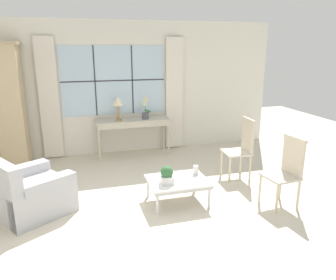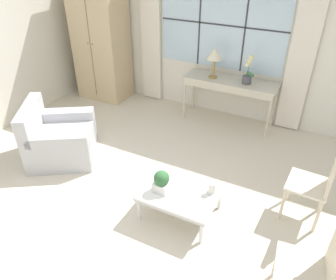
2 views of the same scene
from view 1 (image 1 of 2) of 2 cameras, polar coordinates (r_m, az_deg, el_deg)
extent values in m
plane|color=beige|center=(4.69, -3.87, -13.00)|extent=(14.00, 14.00, 0.00)
cube|color=silver|center=(7.15, -9.38, 8.80)|extent=(7.20, 0.06, 2.80)
cube|color=silver|center=(7.10, -9.41, 10.17)|extent=(2.17, 0.01, 1.44)
cube|color=#2D2D33|center=(7.06, -12.60, 9.97)|extent=(0.02, 0.02, 1.44)
cube|color=#2D2D33|center=(7.15, -6.24, 10.33)|extent=(0.02, 0.02, 1.44)
cube|color=#2D2D33|center=(7.09, -9.40, 10.16)|extent=(2.17, 0.02, 0.02)
cube|color=silver|center=(7.06, -20.01, 6.67)|extent=(0.39, 0.06, 2.45)
cube|color=silver|center=(7.37, 1.10, 7.98)|extent=(0.39, 0.06, 2.45)
cube|color=beige|center=(6.98, -6.15, 3.47)|extent=(1.56, 0.48, 0.03)
cube|color=beige|center=(6.99, -6.13, 2.95)|extent=(1.50, 0.46, 0.10)
cylinder|color=beige|center=(6.80, -11.89, -0.54)|extent=(0.04, 0.04, 0.75)
cylinder|color=beige|center=(7.05, 0.17, 0.41)|extent=(0.04, 0.04, 0.75)
cylinder|color=beige|center=(7.18, -12.15, 0.35)|extent=(0.04, 0.04, 0.75)
cylinder|color=beige|center=(7.42, -0.71, 1.21)|extent=(0.04, 0.04, 0.75)
cylinder|color=#9E7F47|center=(6.90, -8.59, 3.48)|extent=(0.15, 0.15, 0.02)
cylinder|color=#9E7F47|center=(6.87, -8.65, 4.79)|extent=(0.05, 0.05, 0.30)
cone|color=beige|center=(6.83, -8.73, 6.77)|extent=(0.26, 0.26, 0.18)
cylinder|color=#4C4C51|center=(6.99, -3.94, 4.22)|extent=(0.15, 0.15, 0.13)
cylinder|color=#336638|center=(6.95, -3.98, 6.08)|extent=(0.01, 0.01, 0.33)
cube|color=#336638|center=(6.98, -3.61, 5.08)|extent=(0.14, 0.02, 0.09)
sphere|color=beige|center=(6.95, -4.20, 6.22)|extent=(0.08, 0.08, 0.08)
sphere|color=beige|center=(6.95, -4.01, 6.72)|extent=(0.08, 0.08, 0.08)
sphere|color=beige|center=(6.94, -3.81, 7.22)|extent=(0.08, 0.08, 0.08)
cube|color=#B2B2B7|center=(5.07, -22.54, -9.16)|extent=(1.25, 1.26, 0.44)
cube|color=#B2B2B7|center=(4.78, -27.06, -5.66)|extent=(0.62, 0.86, 0.41)
cube|color=#B2B2B7|center=(5.35, -24.35, -7.24)|extent=(0.87, 0.65, 0.58)
cube|color=#B2B2B7|center=(4.74, -20.67, -9.79)|extent=(0.87, 0.65, 0.58)
cube|color=beige|center=(5.90, 11.80, -2.12)|extent=(0.47, 0.47, 0.03)
cube|color=beige|center=(5.90, 13.73, 0.67)|extent=(0.06, 0.41, 0.54)
cube|color=beige|center=(5.83, 13.91, 3.42)|extent=(0.07, 0.43, 0.05)
cylinder|color=beige|center=(5.74, 10.70, -5.14)|extent=(0.04, 0.04, 0.46)
cylinder|color=beige|center=(6.07, 9.30, -3.90)|extent=(0.04, 0.04, 0.46)
cylinder|color=beige|center=(5.90, 14.11, -4.78)|extent=(0.04, 0.04, 0.46)
cylinder|color=beige|center=(6.22, 12.56, -3.59)|extent=(0.04, 0.04, 0.46)
cube|color=beige|center=(5.02, 18.97, -6.04)|extent=(0.48, 0.48, 0.03)
cube|color=beige|center=(5.06, 20.97, -2.79)|extent=(0.08, 0.41, 0.51)
cube|color=beige|center=(4.98, 21.29, 0.23)|extent=(0.08, 0.43, 0.05)
cylinder|color=beige|center=(4.87, 18.43, -9.76)|extent=(0.04, 0.04, 0.45)
cylinder|color=beige|center=(5.13, 15.72, -8.16)|extent=(0.04, 0.04, 0.45)
cylinder|color=beige|center=(5.11, 21.75, -8.86)|extent=(0.04, 0.04, 0.45)
cylinder|color=beige|center=(5.36, 18.99, -7.39)|extent=(0.04, 0.04, 0.45)
cube|color=silver|center=(4.91, 1.70, -7.05)|extent=(0.88, 0.69, 0.03)
cube|color=beige|center=(4.92, 1.69, -7.39)|extent=(0.86, 0.68, 0.04)
cylinder|color=silver|center=(4.63, -1.86, -11.02)|extent=(0.04, 0.04, 0.34)
cylinder|color=silver|center=(4.86, 7.21, -9.78)|extent=(0.04, 0.04, 0.34)
cylinder|color=silver|center=(5.15, -3.52, -8.12)|extent=(0.04, 0.04, 0.34)
cylinder|color=silver|center=(5.36, 4.70, -7.16)|extent=(0.04, 0.04, 0.34)
cube|color=white|center=(4.75, -0.21, -6.94)|extent=(0.17, 0.17, 0.12)
sphere|color=#336638|center=(4.70, -0.21, -5.60)|extent=(0.18, 0.18, 0.18)
cylinder|color=silver|center=(5.11, 4.84, -5.91)|extent=(0.11, 0.11, 0.01)
cylinder|color=silver|center=(5.09, 4.86, -5.16)|extent=(0.08, 0.08, 0.13)
cylinder|color=black|center=(5.06, 4.87, -4.41)|extent=(0.00, 0.00, 0.01)
camera|label=2|loc=(3.13, 43.73, 23.41)|focal=35.00mm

